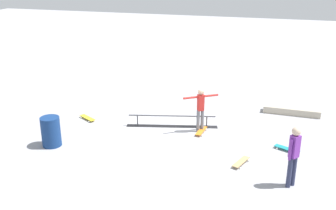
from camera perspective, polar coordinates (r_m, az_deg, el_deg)
The scene contains 10 objects.
ground_plane at distance 13.86m, azimuth 1.70°, elevation -3.92°, with size 60.00×60.00×0.00m, color #9E9EA3.
grind_rail at distance 14.25m, azimuth 0.57°, elevation -2.39°, with size 3.24×1.01×0.43m.
skate_ledge at distance 16.15m, azimuth 17.36°, elevation -0.79°, with size 2.13×0.48×0.26m, color #B2A893.
skater_main at distance 13.62m, azimuth 4.71°, elevation -0.28°, with size 1.09×0.77×1.57m.
skateboard_main at distance 13.83m, azimuth 4.80°, elevation -3.72°, with size 0.32×0.82×0.09m.
bystander_purple_shirt at distance 10.79m, azimuth 17.64°, elevation -6.65°, with size 0.30×0.35×1.70m.
loose_skateboard_yellow at distance 15.20m, azimuth -11.51°, elevation -1.80°, with size 0.79×0.58×0.09m.
loose_skateboard_teal at distance 13.07m, azimuth 16.73°, elevation -6.03°, with size 0.81×0.51×0.09m.
loose_skateboard_natural at distance 11.96m, azimuth 10.45°, elevation -8.04°, with size 0.46×0.82×0.09m.
trash_bin at distance 13.25m, azimuth -16.49°, elevation -3.69°, with size 0.61×0.61×0.97m, color navy.
Camera 1 is at (-3.21, 12.24, 5.66)m, focal length 42.38 mm.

